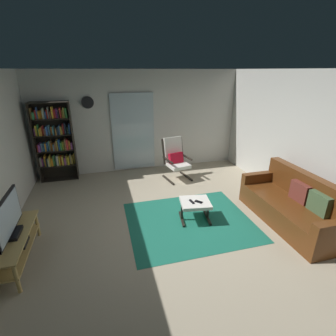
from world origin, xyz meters
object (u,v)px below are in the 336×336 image
(leather_sofa, at_px, (294,206))
(bookshelf_near_tv, at_px, (55,141))
(lounge_armchair, at_px, (176,158))
(cell_phone, at_px, (199,202))
(television, at_px, (8,219))
(tv_remote, at_px, (192,202))
(ottoman, at_px, (195,205))
(tv_stand, at_px, (15,244))
(wall_clock, at_px, (88,102))

(leather_sofa, bearing_deg, bookshelf_near_tv, 143.60)
(lounge_armchair, height_order, cell_phone, lounge_armchair)
(television, distance_m, tv_remote, 2.80)
(bookshelf_near_tv, height_order, ottoman, bookshelf_near_tv)
(bookshelf_near_tv, bearing_deg, ottoman, -45.17)
(ottoman, bearing_deg, bookshelf_near_tv, 134.83)
(television, height_order, cell_phone, television)
(tv_stand, bearing_deg, ottoman, 7.01)
(leather_sofa, xyz_separation_m, ottoman, (-1.66, 0.52, -0.00))
(tv_stand, height_order, leather_sofa, leather_sofa)
(leather_sofa, bearing_deg, tv_stand, 177.74)
(bookshelf_near_tv, distance_m, lounge_armchair, 2.94)
(television, bearing_deg, wall_clock, 71.20)
(ottoman, bearing_deg, tv_remote, -171.10)
(bookshelf_near_tv, relative_size, cell_phone, 13.64)
(tv_stand, height_order, lounge_armchair, lounge_armchair)
(bookshelf_near_tv, distance_m, cell_phone, 3.82)
(tv_stand, height_order, tv_remote, tv_stand)
(wall_clock, bearing_deg, television, -108.80)
(tv_stand, relative_size, cell_phone, 9.20)
(lounge_armchair, relative_size, wall_clock, 3.53)
(television, height_order, lounge_armchair, lounge_armchair)
(leather_sofa, xyz_separation_m, lounge_armchair, (-1.45, 2.48, 0.22))
(television, distance_m, cell_phone, 2.91)
(bookshelf_near_tv, bearing_deg, leather_sofa, -36.40)
(television, height_order, tv_remote, television)
(wall_clock, bearing_deg, cell_phone, -56.98)
(tv_stand, xyz_separation_m, bookshelf_near_tv, (0.22, 2.98, 0.70))
(tv_stand, height_order, cell_phone, tv_stand)
(tv_stand, distance_m, ottoman, 2.85)
(leather_sofa, distance_m, lounge_armchair, 2.88)
(bookshelf_near_tv, xyz_separation_m, lounge_armchair, (2.83, -0.67, -0.46))
(bookshelf_near_tv, bearing_deg, television, -94.10)
(tv_stand, distance_m, lounge_armchair, 3.82)
(television, bearing_deg, cell_phone, 6.39)
(leather_sofa, xyz_separation_m, cell_phone, (-1.62, 0.48, 0.07))
(tv_remote, distance_m, wall_clock, 3.56)
(lounge_armchair, relative_size, tv_remote, 7.10)
(wall_clock, bearing_deg, tv_stand, -108.92)
(tv_remote, height_order, cell_phone, tv_remote)
(tv_stand, xyz_separation_m, leather_sofa, (4.49, -0.18, 0.02))
(leather_sofa, xyz_separation_m, tv_remote, (-1.74, 0.51, 0.07))
(television, bearing_deg, tv_remote, 7.26)
(ottoman, bearing_deg, cell_phone, -41.45)
(bookshelf_near_tv, distance_m, wall_clock, 1.21)
(bookshelf_near_tv, bearing_deg, lounge_armchair, -13.37)
(cell_phone, bearing_deg, leather_sofa, -58.77)
(bookshelf_near_tv, distance_m, ottoman, 3.77)
(television, relative_size, leather_sofa, 0.47)
(tv_remote, bearing_deg, television, 178.00)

